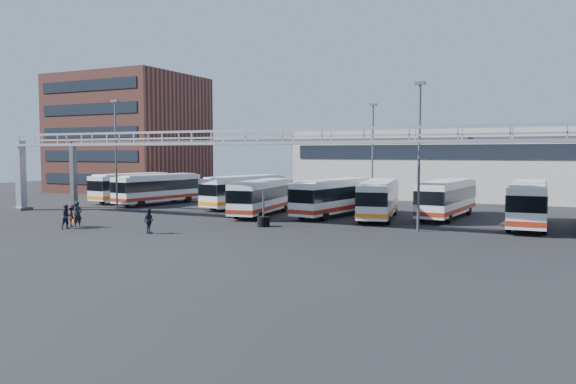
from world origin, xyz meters
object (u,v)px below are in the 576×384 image
at_px(bus_6, 379,198).
at_px(pedestrian_b, 67,217).
at_px(bus_0, 132,186).
at_px(cone_left, 72,215).
at_px(tire_stack, 263,220).
at_px(bus_3, 244,190).
at_px(light_pole_mid, 419,148).
at_px(pedestrian_c, 72,216).
at_px(bus_4, 262,196).
at_px(pedestrian_a, 78,214).
at_px(bus_7, 447,197).
at_px(cone_right, 74,219).
at_px(bus_5, 334,196).
at_px(light_pole_left, 116,149).
at_px(pedestrian_d, 149,221).
at_px(bus_8, 528,202).
at_px(bus_1, 158,188).
at_px(light_pole_back, 373,149).

xyz_separation_m(bus_6, pedestrian_b, (-18.18, -15.45, -0.86)).
bearing_deg(bus_0, cone_left, -60.80).
bearing_deg(tire_stack, bus_3, 126.07).
relative_size(light_pole_mid, bus_3, 0.96).
bearing_deg(pedestrian_c, bus_4, -76.73).
bearing_deg(bus_3, bus_4, -37.45).
height_order(pedestrian_a, cone_left, pedestrian_a).
relative_size(bus_7, cone_right, 16.35).
height_order(bus_3, bus_7, bus_3).
bearing_deg(bus_0, bus_7, 2.81).
relative_size(bus_5, bus_6, 1.01).
bearing_deg(bus_3, light_pole_left, -128.46).
distance_m(bus_4, pedestrian_d, 13.10).
bearing_deg(bus_8, bus_7, 151.74).
distance_m(cone_left, tire_stack, 16.43).
relative_size(light_pole_left, bus_5, 0.96).
xyz_separation_m(light_pole_mid, bus_7, (0.36, 8.75, -3.99)).
relative_size(light_pole_mid, pedestrian_b, 5.89).
distance_m(bus_1, bus_5, 20.70).
bearing_deg(light_pole_back, cone_right, -127.35).
distance_m(light_pole_left, bus_8, 35.17).
bearing_deg(bus_3, tire_stack, -44.33).
bearing_deg(light_pole_left, pedestrian_c, -63.92).
relative_size(light_pole_back, bus_3, 0.96).
xyz_separation_m(bus_4, pedestrian_c, (-8.78, -12.74, -0.86)).
distance_m(bus_0, cone_left, 16.48).
height_order(light_pole_back, bus_6, light_pole_back).
relative_size(light_pole_left, light_pole_back, 1.00).
xyz_separation_m(bus_0, cone_left, (6.92, -14.90, -1.41)).
relative_size(bus_3, bus_4, 1.04).
xyz_separation_m(bus_3, pedestrian_c, (-4.11, -17.76, -0.92)).
bearing_deg(light_pole_mid, bus_8, 40.26).
bearing_deg(bus_8, light_pole_mid, -141.59).
bearing_deg(bus_3, pedestrian_d, -70.33).
bearing_deg(bus_3, pedestrian_b, -91.30).
relative_size(light_pole_mid, pedestrian_d, 6.06).
xyz_separation_m(light_pole_mid, bus_0, (-33.86, 9.62, -4.00)).
distance_m(bus_8, pedestrian_b, 33.13).
height_order(bus_7, pedestrian_a, bus_7).
bearing_deg(bus_7, cone_right, -143.27).
bearing_deg(light_pole_left, tire_stack, -11.47).
bearing_deg(bus_7, light_pole_left, -160.10).
bearing_deg(bus_3, cone_right, -100.03).
bearing_deg(bus_1, bus_8, 3.74).
distance_m(bus_8, cone_left, 35.34).
xyz_separation_m(bus_1, bus_8, (35.77, -2.63, 0.08)).
height_order(pedestrian_a, pedestrian_b, pedestrian_a).
height_order(bus_3, cone_left, bus_3).
bearing_deg(bus_5, cone_left, -140.54).
bearing_deg(light_pole_back, bus_3, -151.58).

